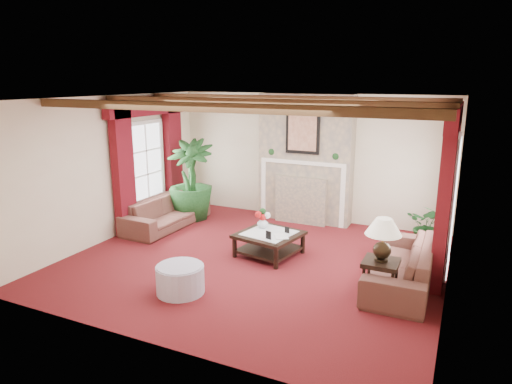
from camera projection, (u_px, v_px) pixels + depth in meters
The scene contains 23 objects.
floor at pixel (254, 261), 7.72m from camera, with size 6.00×6.00×0.00m, color #470C0F.
ceiling at pixel (254, 98), 7.07m from camera, with size 6.00×6.00×0.00m, color white.
back_wall at pixel (308, 157), 9.81m from camera, with size 6.00×0.02×2.70m, color beige.
left_wall at pixel (111, 168), 8.62m from camera, with size 0.02×5.50×2.70m, color beige.
right_wall at pixel (455, 204), 6.16m from camera, with size 0.02×5.50×2.70m, color beige.
ceiling_beams at pixel (254, 102), 7.08m from camera, with size 6.00×3.00×0.12m, color #3B2512, non-canonical shape.
fireplace at pixel (307, 94), 9.31m from camera, with size 2.00×0.52×2.70m, color tan, non-canonical shape.
french_door_left at pixel (143, 122), 9.30m from camera, with size 0.10×1.10×2.16m, color white, non-canonical shape.
french_door_right at pixel (460, 138), 6.87m from camera, with size 0.10×1.10×2.16m, color white, non-canonical shape.
curtains_left at pixel (147, 102), 9.15m from camera, with size 0.20×2.40×2.55m, color #550B17, non-canonical shape.
curtains_right at pixel (456, 110), 6.81m from camera, with size 0.20×2.40×2.55m, color #550B17, non-canonical shape.
sofa_left at pixel (166, 208), 9.42m from camera, with size 0.68×2.10×0.81m, color #390F1E.
sofa_right at pixel (402, 257), 6.77m from camera, with size 0.67×2.20×0.86m, color #390F1E.
potted_palm at pixel (191, 197), 9.96m from camera, with size 1.35×1.92×0.97m, color black.
small_plant at pixel (430, 231), 8.18m from camera, with size 0.92×0.98×0.66m, color black.
coffee_table at pixel (269, 244), 7.93m from camera, with size 0.98×0.98×0.40m, color black, non-canonical shape.
side_table at pixel (380, 279), 6.35m from camera, with size 0.48×0.48×0.56m, color black, non-canonical shape.
ottoman at pixel (180, 279), 6.54m from camera, with size 0.69×0.69×0.40m, color #9993A7.
table_lamp at pixel (383, 239), 6.20m from camera, with size 0.49×0.49×0.63m, color black, non-canonical shape.
flower_vase at pixel (263, 223), 8.13m from camera, with size 0.26×0.26×0.20m, color silver.
book at pixel (275, 229), 7.63m from camera, with size 0.20×0.13×0.30m, color black.
photo_frame_a at pixel (268, 235), 7.55m from camera, with size 0.11×0.02×0.15m, color black, non-canonical shape.
photo_frame_b at pixel (287, 230), 7.86m from camera, with size 0.09×0.02×0.12m, color black, non-canonical shape.
Camera 1 is at (3.07, -6.52, 3.00)m, focal length 32.00 mm.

